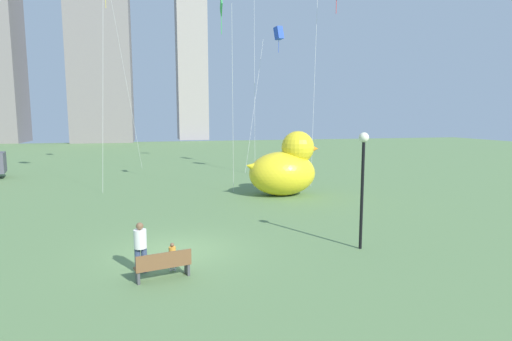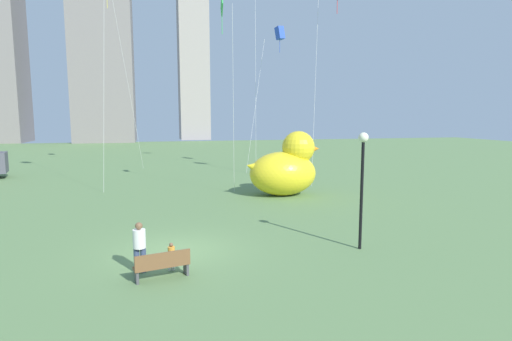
{
  "view_description": "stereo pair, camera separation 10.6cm",
  "coord_description": "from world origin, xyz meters",
  "px_view_note": "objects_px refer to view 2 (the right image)",
  "views": [
    {
      "loc": [
        -0.77,
        -15.47,
        5.1
      ],
      "look_at": [
        4.01,
        3.57,
        2.51
      ],
      "focal_mm": 29.04,
      "sensor_mm": 36.0,
      "label": 1
    },
    {
      "loc": [
        -0.67,
        -15.49,
        5.1
      ],
      "look_at": [
        4.01,
        3.57,
        2.51
      ],
      "focal_mm": 29.04,
      "sensor_mm": 36.0,
      "label": 2
    }
  ],
  "objects_px": {
    "park_bench": "(162,264)",
    "kite_green": "(223,15)",
    "person_child": "(171,255)",
    "kite_blue": "(279,34)",
    "lamppost": "(362,168)",
    "person_adult": "(139,245)",
    "giant_inflatable_duck": "(285,168)"
  },
  "relations": [
    {
      "from": "person_child",
      "to": "kite_blue",
      "type": "relative_size",
      "value": 0.07
    },
    {
      "from": "giant_inflatable_duck",
      "to": "lamppost",
      "type": "height_order",
      "value": "lamppost"
    },
    {
      "from": "park_bench",
      "to": "kite_blue",
      "type": "relative_size",
      "value": 0.14
    },
    {
      "from": "kite_green",
      "to": "giant_inflatable_duck",
      "type": "bearing_deg",
      "value": -19.28
    },
    {
      "from": "person_adult",
      "to": "lamppost",
      "type": "distance_m",
      "value": 8.49
    },
    {
      "from": "kite_green",
      "to": "kite_blue",
      "type": "xyz_separation_m",
      "value": [
        6.77,
        10.07,
        1.03
      ]
    },
    {
      "from": "kite_blue",
      "to": "kite_green",
      "type": "bearing_deg",
      "value": -123.9
    },
    {
      "from": "person_child",
      "to": "giant_inflatable_duck",
      "type": "bearing_deg",
      "value": 56.59
    },
    {
      "from": "person_adult",
      "to": "kite_blue",
      "type": "relative_size",
      "value": 0.13
    },
    {
      "from": "giant_inflatable_duck",
      "to": "lamppost",
      "type": "bearing_deg",
      "value": -92.85
    },
    {
      "from": "person_child",
      "to": "lamppost",
      "type": "height_order",
      "value": "lamppost"
    },
    {
      "from": "park_bench",
      "to": "kite_green",
      "type": "xyz_separation_m",
      "value": [
        4.27,
        13.74,
        10.86
      ]
    },
    {
      "from": "park_bench",
      "to": "kite_green",
      "type": "bearing_deg",
      "value": 72.74
    },
    {
      "from": "person_adult",
      "to": "person_child",
      "type": "bearing_deg",
      "value": -4.66
    },
    {
      "from": "lamppost",
      "to": "kite_green",
      "type": "bearing_deg",
      "value": 104.43
    },
    {
      "from": "person_adult",
      "to": "person_child",
      "type": "xyz_separation_m",
      "value": [
        1.01,
        -0.08,
        -0.4
      ]
    },
    {
      "from": "kite_blue",
      "to": "lamppost",
      "type": "bearing_deg",
      "value": -98.96
    },
    {
      "from": "person_child",
      "to": "giant_inflatable_duck",
      "type": "relative_size",
      "value": 0.19
    },
    {
      "from": "lamppost",
      "to": "park_bench",
      "type": "bearing_deg",
      "value": -170.44
    },
    {
      "from": "park_bench",
      "to": "person_child",
      "type": "distance_m",
      "value": 0.77
    },
    {
      "from": "kite_green",
      "to": "person_child",
      "type": "bearing_deg",
      "value": -106.9
    },
    {
      "from": "giant_inflatable_duck",
      "to": "person_child",
      "type": "bearing_deg",
      "value": -123.41
    },
    {
      "from": "person_adult",
      "to": "lamppost",
      "type": "relative_size",
      "value": 0.37
    },
    {
      "from": "park_bench",
      "to": "lamppost",
      "type": "height_order",
      "value": "lamppost"
    },
    {
      "from": "lamppost",
      "to": "kite_green",
      "type": "distance_m",
      "value": 15.27
    },
    {
      "from": "person_child",
      "to": "kite_green",
      "type": "bearing_deg",
      "value": 73.1
    },
    {
      "from": "lamppost",
      "to": "kite_blue",
      "type": "xyz_separation_m",
      "value": [
        3.56,
        22.55,
        9.23
      ]
    },
    {
      "from": "park_bench",
      "to": "lamppost",
      "type": "bearing_deg",
      "value": 9.56
    },
    {
      "from": "park_bench",
      "to": "kite_green",
      "type": "distance_m",
      "value": 18.02
    },
    {
      "from": "person_adult",
      "to": "person_child",
      "type": "distance_m",
      "value": 1.09
    },
    {
      "from": "kite_blue",
      "to": "person_child",
      "type": "bearing_deg",
      "value": -114.91
    },
    {
      "from": "kite_green",
      "to": "person_adult",
      "type": "bearing_deg",
      "value": -111.0
    }
  ]
}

